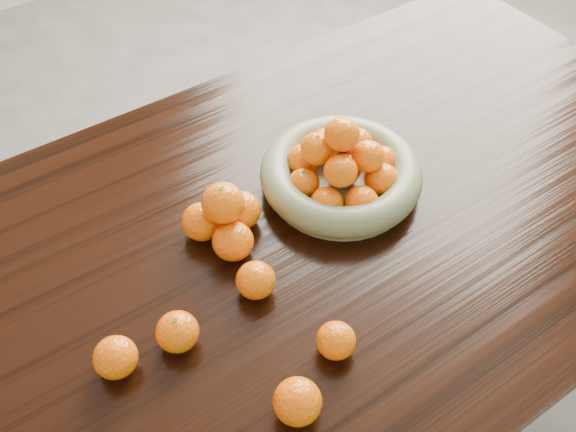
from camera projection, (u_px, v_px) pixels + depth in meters
ground at (275, 420)px, 1.74m from camera, size 5.00×5.00×0.00m
dining_table at (270, 274)px, 1.25m from camera, size 2.00×1.00×0.75m
fruit_bowl at (341, 171)px, 1.25m from camera, size 0.32×0.32×0.17m
orange_pyramid at (225, 219)px, 1.16m from camera, size 0.15×0.15×0.13m
loose_orange_0 at (177, 332)px, 1.02m from camera, size 0.07×0.07×0.07m
loose_orange_1 at (297, 402)px, 0.94m from camera, size 0.07×0.07×0.07m
loose_orange_2 at (336, 341)px, 1.01m from camera, size 0.06×0.06×0.06m
loose_orange_3 at (115, 357)px, 0.99m from camera, size 0.07×0.07×0.07m
loose_orange_4 at (256, 280)px, 1.09m from camera, size 0.07×0.07×0.06m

